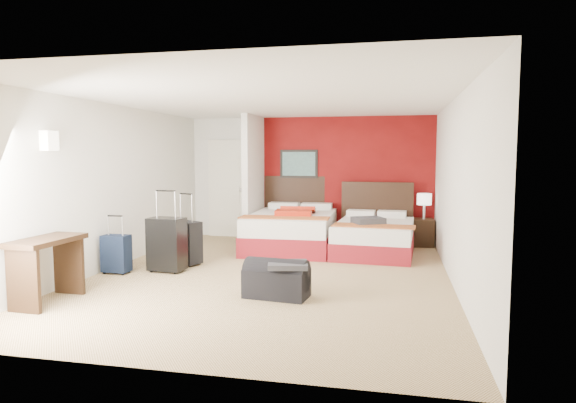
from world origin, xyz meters
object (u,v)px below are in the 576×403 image
(suitcase_black, at_px, (167,246))
(duffel_bag, at_px, (277,281))
(nightstand, at_px, (423,232))
(suitcase_charcoal, at_px, (187,244))
(suitcase_navy, at_px, (116,255))
(bed_left, at_px, (292,231))
(table_lamp, at_px, (424,206))
(desk, at_px, (47,270))
(bed_right, at_px, (375,238))
(red_suitcase_open, at_px, (296,212))

(suitcase_black, height_order, duffel_bag, suitcase_black)
(nightstand, height_order, suitcase_charcoal, suitcase_charcoal)
(nightstand, bearing_deg, suitcase_navy, -147.40)
(nightstand, bearing_deg, bed_left, -165.30)
(bed_left, bearing_deg, suitcase_charcoal, -130.39)
(bed_left, bearing_deg, suitcase_black, -125.16)
(bed_left, height_order, duffel_bag, bed_left)
(bed_left, relative_size, nightstand, 4.12)
(suitcase_charcoal, xyz_separation_m, suitcase_navy, (-0.77, -0.77, -0.06))
(table_lamp, relative_size, duffel_bag, 0.63)
(suitcase_navy, height_order, desk, desk)
(suitcase_charcoal, distance_m, suitcase_navy, 1.09)
(bed_right, relative_size, suitcase_charcoal, 2.84)
(suitcase_charcoal, height_order, suitcase_navy, suitcase_charcoal)
(nightstand, bearing_deg, red_suitcase_open, -162.37)
(bed_right, bearing_deg, red_suitcase_open, -179.46)
(suitcase_black, relative_size, suitcase_navy, 1.45)
(bed_right, bearing_deg, bed_left, 177.00)
(table_lamp, bearing_deg, bed_left, -162.59)
(table_lamp, xyz_separation_m, duffel_bag, (-1.94, -3.90, -0.57))
(bed_right, height_order, duffel_bag, bed_right)
(suitcase_charcoal, xyz_separation_m, desk, (-0.76, -2.24, 0.06))
(bed_left, bearing_deg, bed_right, -8.31)
(bed_right, bearing_deg, suitcase_charcoal, -148.71)
(bed_right, distance_m, red_suitcase_open, 1.49)
(bed_left, distance_m, suitcase_black, 2.62)
(table_lamp, bearing_deg, desk, -133.98)
(red_suitcase_open, height_order, suitcase_charcoal, red_suitcase_open)
(suitcase_navy, xyz_separation_m, duffel_bag, (2.58, -0.70, -0.07))
(red_suitcase_open, bearing_deg, table_lamp, 13.98)
(bed_left, xyz_separation_m, suitcase_black, (-1.44, -2.19, 0.06))
(bed_right, xyz_separation_m, table_lamp, (0.88, 0.93, 0.48))
(red_suitcase_open, bearing_deg, bed_left, 128.65)
(nightstand, relative_size, suitcase_charcoal, 0.80)
(duffel_bag, bearing_deg, nightstand, 70.13)
(red_suitcase_open, relative_size, duffel_bag, 1.15)
(red_suitcase_open, distance_m, duffel_bag, 3.11)
(bed_right, relative_size, red_suitcase_open, 2.13)
(bed_right, height_order, suitcase_black, suitcase_black)
(red_suitcase_open, height_order, suitcase_black, suitcase_black)
(bed_left, xyz_separation_m, bed_right, (1.52, -0.18, -0.04))
(nightstand, distance_m, suitcase_charcoal, 4.47)
(bed_right, bearing_deg, duffel_bag, -106.12)
(bed_right, xyz_separation_m, suitcase_black, (-2.96, -2.01, 0.11))
(table_lamp, height_order, duffel_bag, table_lamp)
(nightstand, height_order, duffel_bag, nightstand)
(bed_right, bearing_deg, table_lamp, 50.09)
(suitcase_navy, xyz_separation_m, desk, (0.01, -1.48, 0.12))
(red_suitcase_open, distance_m, desk, 4.43)
(nightstand, xyz_separation_m, table_lamp, (0.00, 0.00, 0.50))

